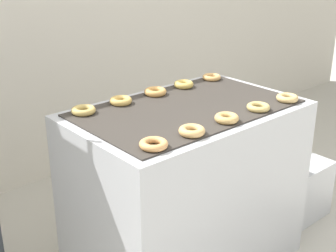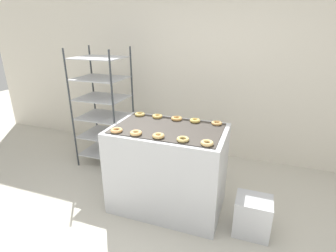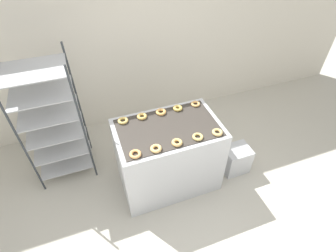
# 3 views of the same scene
# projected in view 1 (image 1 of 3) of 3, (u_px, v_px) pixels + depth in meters

# --- Properties ---
(fryer_machine) EXTENTS (1.21, 0.76, 0.96)m
(fryer_machine) POSITION_uv_depth(u_px,v_px,m) (186.00, 189.00, 2.58)
(fryer_machine) COLOR silver
(fryer_machine) RESTS_ON ground_plane
(glaze_bin) EXTENTS (0.35, 0.29, 0.39)m
(glaze_bin) POSITION_uv_depth(u_px,v_px,m) (300.00, 188.00, 3.16)
(glaze_bin) COLOR silver
(glaze_bin) RESTS_ON ground_plane
(donut_near_leftmost) EXTENTS (0.12, 0.12, 0.03)m
(donut_near_leftmost) POSITION_uv_depth(u_px,v_px,m) (154.00, 144.00, 1.93)
(donut_near_leftmost) COLOR #EDA962
(donut_near_leftmost) RESTS_ON fryer_machine
(donut_near_left) EXTENTS (0.12, 0.12, 0.03)m
(donut_near_left) POSITION_uv_depth(u_px,v_px,m) (192.00, 131.00, 2.06)
(donut_near_left) COLOR #EBB76D
(donut_near_left) RESTS_ON fryer_machine
(donut_near_center) EXTENTS (0.12, 0.12, 0.04)m
(donut_near_center) POSITION_uv_depth(u_px,v_px,m) (226.00, 118.00, 2.20)
(donut_near_center) COLOR #DFB065
(donut_near_center) RESTS_ON fryer_machine
(donut_near_right) EXTENTS (0.12, 0.12, 0.03)m
(donut_near_right) POSITION_uv_depth(u_px,v_px,m) (258.00, 107.00, 2.36)
(donut_near_right) COLOR #D5B768
(donut_near_right) RESTS_ON fryer_machine
(donut_near_rightmost) EXTENTS (0.12, 0.12, 0.03)m
(donut_near_rightmost) POSITION_uv_depth(u_px,v_px,m) (287.00, 98.00, 2.49)
(donut_near_rightmost) COLOR #DFB66F
(donut_near_rightmost) RESTS_ON fryer_machine
(donut_far_leftmost) EXTENTS (0.12, 0.12, 0.03)m
(donut_far_leftmost) POSITION_uv_depth(u_px,v_px,m) (83.00, 110.00, 2.31)
(donut_far_leftmost) COLOR #DDB962
(donut_far_leftmost) RESTS_ON fryer_machine
(donut_far_left) EXTENTS (0.12, 0.12, 0.03)m
(donut_far_left) POSITION_uv_depth(u_px,v_px,m) (121.00, 101.00, 2.45)
(donut_far_left) COLOR #E4B75C
(donut_far_left) RESTS_ON fryer_machine
(donut_far_center) EXTENTS (0.12, 0.12, 0.03)m
(donut_far_center) POSITION_uv_depth(u_px,v_px,m) (155.00, 92.00, 2.59)
(donut_far_center) COLOR #E7A959
(donut_far_center) RESTS_ON fryer_machine
(donut_far_right) EXTENTS (0.11, 0.11, 0.04)m
(donut_far_right) POSITION_uv_depth(u_px,v_px,m) (184.00, 84.00, 2.72)
(donut_far_right) COLOR #E0BC5A
(donut_far_right) RESTS_ON fryer_machine
(donut_far_rightmost) EXTENTS (0.11, 0.11, 0.03)m
(donut_far_rightmost) POSITION_uv_depth(u_px,v_px,m) (212.00, 77.00, 2.87)
(donut_far_rightmost) COLOR #E7AE63
(donut_far_rightmost) RESTS_ON fryer_machine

